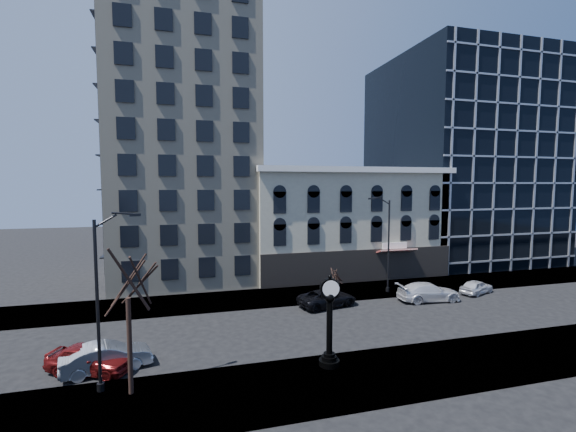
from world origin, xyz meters
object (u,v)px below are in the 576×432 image
object	(u,v)px
street_clock	(329,325)
car_near_b	(107,357)
street_lamp_near	(110,254)
car_near_a	(90,358)

from	to	relation	value
street_clock	car_near_b	distance (m)	12.84
street_lamp_near	car_near_b	size ratio (longest dim) A/B	1.92
street_lamp_near	car_near_b	xyz separation A→B (m)	(-0.80, 2.32, -6.31)
street_lamp_near	car_near_a	bearing A→B (deg)	108.26
car_near_a	car_near_b	size ratio (longest dim) A/B	0.99
street_lamp_near	car_near_b	bearing A→B (deg)	91.52
street_clock	car_near_a	size ratio (longest dim) A/B	1.12
street_lamp_near	car_near_b	distance (m)	6.77
street_lamp_near	car_near_b	world-z (taller)	street_lamp_near
street_clock	car_near_a	distance (m)	13.68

